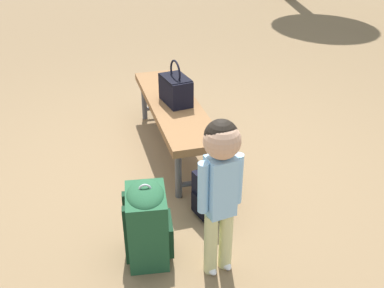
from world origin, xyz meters
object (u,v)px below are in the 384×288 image
at_px(child_standing, 221,176).
at_px(backpack_large, 147,222).
at_px(handbag, 176,89).
at_px(park_bench, 174,109).
at_px(backpack_small, 210,193).

distance_m(child_standing, backpack_large, 0.58).
bearing_deg(child_standing, handbag, -172.46).
distance_m(park_bench, child_standing, 1.49).
distance_m(park_bench, handbag, 0.18).
xyz_separation_m(child_standing, backpack_small, (-0.51, 0.00, -0.46)).
bearing_deg(backpack_large, child_standing, 72.54).
distance_m(child_standing, backpack_small, 0.69).
relative_size(park_bench, backpack_small, 4.39).
bearing_deg(child_standing, backpack_small, 179.56).
relative_size(handbag, child_standing, 0.38).
xyz_separation_m(handbag, child_standing, (1.45, 0.19, 0.08)).
bearing_deg(park_bench, backpack_large, -8.60).
height_order(handbag, backpack_large, handbag).
relative_size(handbag, backpack_large, 0.69).
height_order(handbag, child_standing, child_standing).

